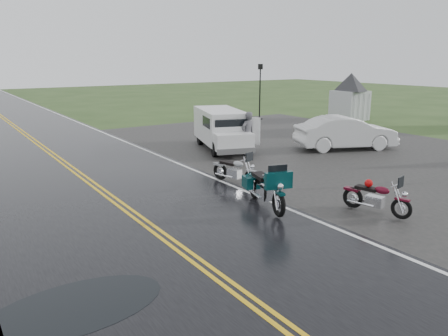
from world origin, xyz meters
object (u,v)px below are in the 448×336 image
(motorcycle_teal, at_px, (279,194))
(van_white, at_px, (215,136))
(lamp_post_far_right, at_px, (260,92))
(motorcycle_silver, at_px, (251,172))
(person_at_van, at_px, (248,134))
(visitor_center, at_px, (351,85))
(sedan_white, at_px, (346,133))
(motorcycle_red, at_px, (402,201))

(motorcycle_teal, bearing_deg, van_white, 86.24)
(motorcycle_teal, xyz_separation_m, lamp_post_far_right, (11.69, 15.60, 1.22))
(motorcycle_silver, bearing_deg, person_at_van, 41.52)
(visitor_center, height_order, van_white, visitor_center)
(sedan_white, bearing_deg, van_white, 95.32)
(person_at_van, distance_m, lamp_post_far_right, 11.80)
(van_white, height_order, person_at_van, person_at_van)
(motorcycle_silver, height_order, person_at_van, person_at_van)
(motorcycle_red, distance_m, sedan_white, 9.43)
(motorcycle_silver, bearing_deg, sedan_white, 6.44)
(motorcycle_red, bearing_deg, person_at_van, 67.79)
(motorcycle_silver, distance_m, person_at_van, 5.03)
(motorcycle_silver, height_order, lamp_post_far_right, lamp_post_far_right)
(motorcycle_red, height_order, motorcycle_silver, motorcycle_silver)
(visitor_center, bearing_deg, motorcycle_teal, -144.30)
(visitor_center, height_order, motorcycle_silver, visitor_center)
(visitor_center, relative_size, van_white, 3.33)
(sedan_white, xyz_separation_m, lamp_post_far_right, (3.05, 10.31, 1.16))
(person_at_van, height_order, sedan_white, person_at_van)
(lamp_post_far_right, bearing_deg, person_at_van, -130.87)
(visitor_center, xyz_separation_m, motorcycle_silver, (-15.80, -9.51, -1.83))
(motorcycle_silver, relative_size, van_white, 0.40)
(sedan_white, bearing_deg, motorcycle_red, 162.90)
(person_at_van, bearing_deg, motorcycle_red, 75.12)
(sedan_white, distance_m, lamp_post_far_right, 10.82)
(person_at_van, bearing_deg, sedan_white, 157.61)
(motorcycle_red, height_order, lamp_post_far_right, lamp_post_far_right)
(person_at_van, bearing_deg, lamp_post_far_right, -136.32)
(motorcycle_teal, xyz_separation_m, motorcycle_silver, (1.08, 2.62, -0.13))
(motorcycle_red, xyz_separation_m, motorcycle_teal, (-2.56, 1.91, 0.14))
(motorcycle_teal, relative_size, person_at_van, 1.24)
(visitor_center, relative_size, lamp_post_far_right, 4.16)
(person_at_van, bearing_deg, motorcycle_teal, 53.76)
(motorcycle_red, relative_size, van_white, 0.39)
(motorcycle_red, bearing_deg, sedan_white, 37.03)
(visitor_center, height_order, lamp_post_far_right, visitor_center)
(visitor_center, distance_m, motorcycle_red, 20.14)
(motorcycle_red, height_order, person_at_van, person_at_van)
(visitor_center, relative_size, motorcycle_red, 8.44)
(visitor_center, relative_size, motorcycle_teal, 6.76)
(motorcycle_red, bearing_deg, motorcycle_silver, 95.34)
(visitor_center, distance_m, person_at_van, 14.06)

